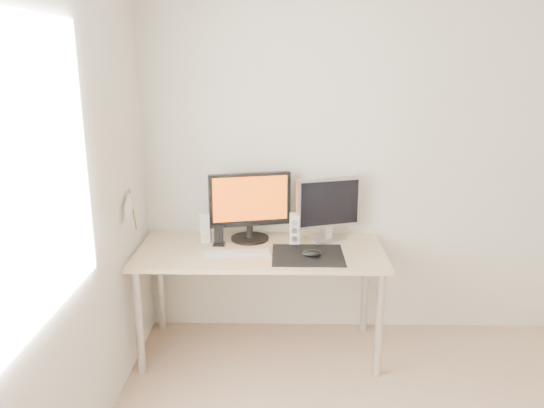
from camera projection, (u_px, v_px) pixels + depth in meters
name	position (u px, v px, depth m)	size (l,w,h in m)	color
wall_back	(397.00, 160.00, 3.64)	(3.50, 3.50, 0.00)	white
wall_left	(26.00, 246.00, 1.98)	(3.50, 3.50, 0.00)	white
window_pane	(21.00, 181.00, 1.92)	(1.30, 1.30, 0.00)	white
mousepad	(308.00, 255.00, 3.33)	(0.45, 0.40, 0.00)	black
mouse	(311.00, 253.00, 3.30)	(0.12, 0.07, 0.04)	black
desk	(260.00, 261.00, 3.46)	(1.60, 0.70, 0.73)	#D1B587
main_monitor	(250.00, 204.00, 3.55)	(0.55, 0.31, 0.47)	black
second_monitor	(329.00, 206.00, 3.55)	(0.44, 0.22, 0.43)	silver
speaker_left	(206.00, 227.00, 3.56)	(0.06, 0.08, 0.20)	silver
speaker_right	(294.00, 229.00, 3.53)	(0.06, 0.08, 0.20)	silver
keyboard	(238.00, 253.00, 3.35)	(0.43, 0.17, 0.02)	silver
phone_dock	(219.00, 239.00, 3.51)	(0.08, 0.07, 0.14)	black
pennant	(130.00, 208.00, 3.23)	(0.01, 0.23, 0.29)	#A57F54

